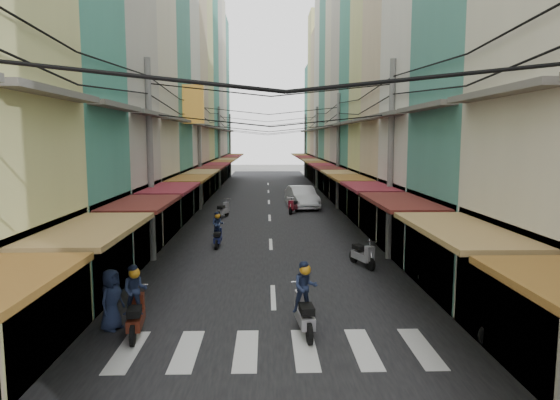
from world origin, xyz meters
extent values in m
plane|color=#60605B|center=(0.00, 0.00, 0.00)|extent=(160.00, 160.00, 0.00)
cube|color=black|center=(0.00, 20.00, 0.01)|extent=(10.00, 80.00, 0.02)
cube|color=gray|center=(-6.50, 20.00, 0.03)|extent=(3.00, 80.00, 0.06)
cube|color=gray|center=(6.50, 20.00, 0.03)|extent=(3.00, 80.00, 0.06)
cube|color=silver|center=(-3.50, -6.00, 0.03)|extent=(0.55, 2.40, 0.01)
cube|color=silver|center=(-2.10, -6.00, 0.03)|extent=(0.55, 2.40, 0.01)
cube|color=silver|center=(-0.70, -6.00, 0.03)|extent=(0.55, 2.40, 0.01)
cube|color=silver|center=(0.70, -6.00, 0.03)|extent=(0.55, 2.40, 0.01)
cube|color=silver|center=(2.10, -6.00, 0.03)|extent=(0.55, 2.40, 0.01)
cube|color=silver|center=(3.50, -6.00, 0.03)|extent=(0.55, 2.40, 0.01)
cube|color=black|center=(-5.60, -6.27, 1.60)|extent=(1.20, 4.52, 3.20)
cube|color=olive|center=(-4.10, -6.27, 3.00)|extent=(1.80, 4.33, 0.12)
cube|color=#595651|center=(-4.75, -6.27, 6.00)|extent=(0.50, 4.23, 0.15)
cube|color=black|center=(-5.60, -1.76, 1.60)|extent=(1.20, 4.13, 3.20)
cube|color=#581E19|center=(-4.10, -1.76, 3.00)|extent=(1.80, 3.96, 0.12)
cube|color=#595651|center=(-4.75, -1.76, 6.00)|extent=(0.50, 3.87, 0.15)
cube|color=black|center=(-5.60, 2.96, 1.60)|extent=(1.20, 4.94, 3.20)
cube|color=maroon|center=(-4.10, 2.96, 3.00)|extent=(1.80, 4.73, 0.12)
cube|color=#595651|center=(-4.75, 2.96, 6.00)|extent=(0.50, 4.63, 0.15)
cube|color=beige|center=(-8.00, 8.00, 8.72)|extent=(6.00, 4.95, 17.43)
cube|color=black|center=(-5.60, 8.00, 1.60)|extent=(1.20, 4.75, 3.20)
cube|color=brown|center=(-4.10, 8.00, 3.00)|extent=(1.80, 4.56, 0.12)
cube|color=#595651|center=(-4.75, 8.00, 6.00)|extent=(0.50, 4.46, 0.15)
cube|color=teal|center=(-8.00, 12.98, 8.16)|extent=(6.00, 4.99, 16.32)
cube|color=black|center=(-5.60, 12.98, 1.60)|extent=(1.20, 4.80, 3.20)
cube|color=olive|center=(-4.10, 12.98, 3.00)|extent=(1.80, 4.60, 0.12)
cube|color=#595651|center=(-4.75, 12.98, 6.00)|extent=(0.50, 4.50, 0.15)
cube|color=silver|center=(-8.00, 17.80, 11.44)|extent=(6.00, 4.65, 22.87)
cube|color=black|center=(-5.60, 17.80, 1.60)|extent=(1.20, 4.46, 3.20)
cube|color=#581E19|center=(-4.10, 17.80, 3.00)|extent=(1.80, 4.27, 0.12)
cube|color=#595651|center=(-4.75, 17.80, 6.00)|extent=(0.50, 4.18, 0.15)
cube|color=beige|center=(-8.00, 22.57, 10.29)|extent=(6.00, 4.89, 20.58)
cube|color=black|center=(-5.60, 22.57, 1.60)|extent=(1.20, 4.70, 3.20)
cube|color=maroon|center=(-4.10, 22.57, 3.00)|extent=(1.80, 4.50, 0.12)
cube|color=#595651|center=(-4.75, 22.57, 6.00)|extent=(0.50, 4.40, 0.15)
cube|color=#D1D083|center=(-8.00, 27.27, 9.22)|extent=(6.00, 4.52, 18.44)
cube|color=black|center=(-5.60, 27.27, 1.60)|extent=(1.20, 4.34, 3.20)
cube|color=brown|center=(-4.10, 27.27, 3.00)|extent=(1.80, 4.16, 0.12)
cube|color=#595651|center=(-4.75, 27.27, 6.00)|extent=(0.50, 4.07, 0.15)
cube|color=teal|center=(-8.00, 32.13, 10.31)|extent=(6.00, 5.20, 20.63)
cube|color=black|center=(-5.60, 32.13, 1.60)|extent=(1.20, 4.99, 3.20)
cube|color=olive|center=(-4.10, 32.13, 3.00)|extent=(1.80, 4.78, 0.12)
cube|color=#595651|center=(-4.75, 32.13, 6.00)|extent=(0.50, 4.68, 0.15)
cube|color=#B5B0A6|center=(-8.00, 37.20, 11.85)|extent=(6.00, 4.94, 23.70)
cube|color=black|center=(-5.60, 37.20, 1.60)|extent=(1.20, 4.74, 3.20)
cube|color=#581E19|center=(-4.10, 37.20, 3.00)|extent=(1.80, 4.55, 0.12)
cube|color=#595651|center=(-4.75, 37.20, 6.00)|extent=(0.50, 4.45, 0.15)
cube|color=beige|center=(-8.00, 42.14, 10.56)|extent=(6.00, 4.96, 21.12)
cube|color=black|center=(-5.60, 42.14, 1.60)|extent=(1.20, 4.76, 3.20)
cube|color=maroon|center=(-4.10, 42.14, 3.00)|extent=(1.80, 4.56, 0.12)
cube|color=#595651|center=(-4.75, 42.14, 6.00)|extent=(0.50, 4.46, 0.15)
cube|color=teal|center=(-8.00, 47.14, 9.95)|extent=(6.00, 5.04, 19.90)
cube|color=black|center=(-5.60, 47.14, 1.60)|extent=(1.20, 4.84, 3.20)
cube|color=brown|center=(-4.10, 47.14, 3.00)|extent=(1.80, 4.64, 0.12)
cube|color=#595651|center=(-4.75, 47.14, 6.00)|extent=(0.50, 4.54, 0.15)
cube|color=#573C14|center=(-4.40, 12.00, 7.00)|extent=(1.20, 0.40, 2.20)
cube|color=black|center=(5.60, -6.55, 1.60)|extent=(1.20, 4.78, 3.20)
cube|color=olive|center=(4.10, -6.55, 3.00)|extent=(1.80, 4.58, 0.12)
cube|color=#595651|center=(4.75, -6.55, 6.00)|extent=(0.50, 4.48, 0.15)
cube|color=teal|center=(8.00, -1.55, 7.54)|extent=(6.00, 5.03, 15.08)
cube|color=black|center=(5.60, -1.55, 1.60)|extent=(1.20, 4.83, 3.20)
cube|color=#581E19|center=(4.10, -1.55, 3.00)|extent=(1.80, 4.63, 0.12)
cube|color=#595651|center=(4.75, -1.55, 6.00)|extent=(0.50, 4.53, 0.15)
cube|color=black|center=(5.60, 3.36, 1.60)|extent=(1.20, 4.60, 3.20)
cube|color=maroon|center=(4.10, 3.36, 3.00)|extent=(1.80, 4.41, 0.12)
cube|color=#595651|center=(4.75, 3.36, 6.00)|extent=(0.50, 4.31, 0.15)
cube|color=beige|center=(8.00, 8.02, 10.37)|extent=(6.00, 4.52, 20.74)
cube|color=black|center=(5.60, 8.02, 1.60)|extent=(1.20, 4.34, 3.20)
cube|color=brown|center=(4.10, 8.02, 3.00)|extent=(1.80, 4.16, 0.12)
cube|color=#595651|center=(4.75, 8.02, 6.00)|extent=(0.50, 4.07, 0.15)
cube|color=#D1D083|center=(8.00, 12.34, 7.06)|extent=(6.00, 4.12, 14.13)
cube|color=black|center=(5.60, 12.34, 1.60)|extent=(1.20, 3.96, 3.20)
cube|color=olive|center=(4.10, 12.34, 3.00)|extent=(1.80, 3.79, 0.12)
cube|color=#595651|center=(4.75, 12.34, 6.00)|extent=(0.50, 3.71, 0.15)
cube|color=teal|center=(8.00, 16.61, 8.84)|extent=(6.00, 4.40, 17.68)
cube|color=black|center=(5.60, 16.61, 1.60)|extent=(1.20, 4.23, 3.20)
cube|color=#581E19|center=(4.10, 16.61, 3.00)|extent=(1.80, 4.05, 0.12)
cube|color=#595651|center=(4.75, 16.61, 6.00)|extent=(0.50, 3.96, 0.15)
cube|color=#B5B0A6|center=(8.00, 21.13, 11.30)|extent=(6.00, 4.64, 22.59)
cube|color=black|center=(5.60, 21.13, 1.60)|extent=(1.20, 4.45, 3.20)
cube|color=maroon|center=(4.10, 21.13, 3.00)|extent=(1.80, 4.26, 0.12)
cube|color=#595651|center=(4.75, 21.13, 6.00)|extent=(0.50, 4.17, 0.15)
cube|color=beige|center=(8.00, 25.45, 10.63)|extent=(6.00, 4.00, 21.25)
cube|color=black|center=(5.60, 25.45, 1.60)|extent=(1.20, 3.84, 3.20)
cube|color=brown|center=(4.10, 25.45, 3.00)|extent=(1.80, 3.68, 0.12)
cube|color=#595651|center=(4.75, 25.45, 6.00)|extent=(0.50, 3.60, 0.15)
cube|color=teal|center=(8.00, 29.95, 11.16)|extent=(6.00, 5.01, 22.33)
cube|color=black|center=(5.60, 29.95, 1.60)|extent=(1.20, 4.81, 3.20)
cube|color=olive|center=(4.10, 29.95, 3.00)|extent=(1.80, 4.61, 0.12)
cube|color=#595651|center=(4.75, 29.95, 6.00)|extent=(0.50, 4.51, 0.15)
cube|color=silver|center=(8.00, 34.96, 9.86)|extent=(6.00, 5.00, 19.71)
cube|color=black|center=(5.60, 34.96, 1.60)|extent=(1.20, 4.80, 3.20)
cube|color=#581E19|center=(4.10, 34.96, 3.00)|extent=(1.80, 4.60, 0.12)
cube|color=#595651|center=(4.75, 34.96, 6.00)|extent=(0.50, 4.50, 0.15)
cube|color=beige|center=(8.00, 39.61, 8.43)|extent=(6.00, 4.32, 16.86)
cube|color=black|center=(5.60, 39.61, 1.60)|extent=(1.20, 4.15, 3.20)
cube|color=maroon|center=(4.10, 39.61, 3.00)|extent=(1.80, 3.97, 0.12)
cube|color=#595651|center=(4.75, 39.61, 6.00)|extent=(0.50, 3.89, 0.15)
cube|color=#D1D083|center=(8.00, 43.94, 9.98)|extent=(6.00, 4.33, 19.96)
cube|color=black|center=(5.60, 43.94, 1.60)|extent=(1.20, 4.16, 3.20)
cube|color=brown|center=(4.10, 43.94, 3.00)|extent=(1.80, 3.99, 0.12)
cube|color=#595651|center=(4.75, 43.94, 6.00)|extent=(0.50, 3.90, 0.15)
cube|color=teal|center=(8.00, 48.54, 7.17)|extent=(6.00, 4.88, 14.34)
cube|color=black|center=(5.60, 48.54, 1.60)|extent=(1.20, 4.68, 3.20)
cube|color=olive|center=(4.10, 48.54, 3.00)|extent=(1.80, 4.49, 0.12)
cube|color=#595651|center=(4.75, 48.54, 6.00)|extent=(0.50, 4.39, 0.15)
cylinder|color=slate|center=(-4.90, 3.00, 4.10)|extent=(0.26, 0.26, 8.20)
cylinder|color=slate|center=(4.90, 3.00, 4.10)|extent=(0.26, 0.26, 8.20)
cylinder|color=slate|center=(-4.90, 18.00, 4.10)|extent=(0.26, 0.26, 8.20)
cylinder|color=slate|center=(4.90, 18.00, 4.10)|extent=(0.26, 0.26, 8.20)
cylinder|color=slate|center=(-4.90, 33.00, 4.10)|extent=(0.26, 0.26, 8.20)
cylinder|color=slate|center=(4.90, 33.00, 4.10)|extent=(0.26, 0.26, 8.20)
cylinder|color=slate|center=(-4.90, 48.00, 4.10)|extent=(0.26, 0.26, 8.20)
cylinder|color=slate|center=(4.90, 48.00, 4.10)|extent=(0.26, 0.26, 8.20)
imported|color=silver|center=(2.40, 18.64, 0.00)|extent=(5.90, 2.99, 1.99)
imported|color=black|center=(5.81, -1.15, 0.00)|extent=(1.77, 1.17, 1.14)
cylinder|color=black|center=(-3.54, -4.34, 0.26)|extent=(0.10, 0.53, 0.53)
cylinder|color=black|center=(-3.54, -5.66, 0.26)|extent=(0.10, 0.53, 0.53)
cube|color=#5A2012|center=(-3.54, -5.00, 0.43)|extent=(0.35, 1.17, 0.28)
cube|color=black|center=(-3.54, -5.25, 0.73)|extent=(0.33, 0.56, 0.18)
cube|color=#5A2012|center=(-3.54, -4.44, 0.66)|extent=(0.30, 0.28, 0.56)
imported|color=#202A4B|center=(-3.54, -5.00, 0.56)|extent=(0.54, 0.38, 1.35)
sphere|color=orange|center=(-3.54, -5.00, 1.57)|extent=(0.28, 0.28, 0.28)
cylinder|color=black|center=(0.78, -4.32, 0.27)|extent=(0.11, 0.55, 0.55)
cylinder|color=black|center=(0.78, -5.68, 0.27)|extent=(0.11, 0.55, 0.55)
cube|color=#96949C|center=(0.78, -5.00, 0.44)|extent=(0.36, 1.21, 0.29)
cube|color=black|center=(0.78, -5.26, 0.76)|extent=(0.34, 0.58, 0.19)
cube|color=#96949C|center=(0.78, -4.42, 0.68)|extent=(0.32, 0.29, 0.58)
imported|color=#202A4B|center=(0.78, -5.00, 0.58)|extent=(0.55, 0.39, 1.39)
sphere|color=orange|center=(0.78, -5.00, 1.63)|extent=(0.29, 0.29, 0.29)
cylinder|color=black|center=(-2.47, 6.11, 0.24)|extent=(0.09, 0.47, 0.47)
cylinder|color=black|center=(-2.47, 4.93, 0.24)|extent=(0.09, 0.47, 0.47)
cube|color=#121845|center=(-2.47, 5.52, 0.38)|extent=(0.31, 1.04, 0.25)
cube|color=black|center=(-2.47, 5.29, 0.65)|extent=(0.29, 0.50, 0.16)
cube|color=#121845|center=(-2.47, 6.02, 0.59)|extent=(0.27, 0.25, 0.50)
imported|color=#202A4B|center=(-2.47, 5.52, 0.50)|extent=(0.48, 0.34, 1.20)
sphere|color=orange|center=(-2.47, 5.52, 1.41)|extent=(0.25, 0.25, 0.25)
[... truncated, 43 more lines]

